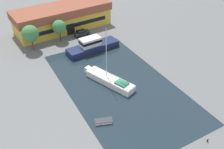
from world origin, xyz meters
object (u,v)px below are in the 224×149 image
object	(u,v)px
quay_tree_by_water	(30,34)
motor_cruiser	(92,46)
quay_tree_near_building	(59,27)
parked_car	(82,33)
warehouse_building	(63,17)
small_dinghy	(104,121)
sailboat_moored	(109,80)

from	to	relation	value
quay_tree_by_water	motor_cruiser	bearing A→B (deg)	-30.46
quay_tree_near_building	parked_car	size ratio (longest dim) A/B	1.27
warehouse_building	quay_tree_by_water	bearing A→B (deg)	-147.80
warehouse_building	motor_cruiser	world-z (taller)	warehouse_building
quay_tree_near_building	small_dinghy	distance (m)	34.24
warehouse_building	quay_tree_by_water	size ratio (longest dim) A/B	4.32
warehouse_building	motor_cruiser	bearing A→B (deg)	-88.70
quay_tree_by_water	parked_car	bearing A→B (deg)	6.15
quay_tree_by_water	small_dinghy	world-z (taller)	quay_tree_by_water
parked_car	motor_cruiser	world-z (taller)	motor_cruiser
motor_cruiser	small_dinghy	bearing A→B (deg)	154.49
quay_tree_near_building	quay_tree_by_water	world-z (taller)	quay_tree_by_water
warehouse_building	parked_car	bearing A→B (deg)	-73.08
motor_cruiser	small_dinghy	world-z (taller)	motor_cruiser
quay_tree_near_building	motor_cruiser	bearing A→B (deg)	-60.45
quay_tree_near_building	small_dinghy	size ratio (longest dim) A/B	1.79
sailboat_moored	quay_tree_by_water	bearing A→B (deg)	94.20
quay_tree_near_building	sailboat_moored	xyz separation A→B (m)	(2.43, -24.01, -3.31)
quay_tree_by_water	sailboat_moored	world-z (taller)	sailboat_moored
motor_cruiser	small_dinghy	size ratio (longest dim) A/B	4.26
parked_car	motor_cruiser	bearing A→B (deg)	-13.47
small_dinghy	quay_tree_near_building	bearing A→B (deg)	12.34
warehouse_building	quay_tree_by_water	world-z (taller)	warehouse_building
parked_car	warehouse_building	bearing A→B (deg)	-165.21
quay_tree_near_building	motor_cruiser	xyz separation A→B (m)	(5.35, -9.44, -2.76)
sailboat_moored	motor_cruiser	xyz separation A→B (m)	(2.92, 14.57, 0.55)
small_dinghy	parked_car	bearing A→B (deg)	1.91
warehouse_building	parked_car	world-z (taller)	warehouse_building
quay_tree_by_water	sailboat_moored	size ratio (longest dim) A/B	0.54
warehouse_building	small_dinghy	bearing A→B (deg)	-105.21
sailboat_moored	motor_cruiser	world-z (taller)	sailboat_moored
quay_tree_near_building	quay_tree_by_water	bearing A→B (deg)	-169.21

